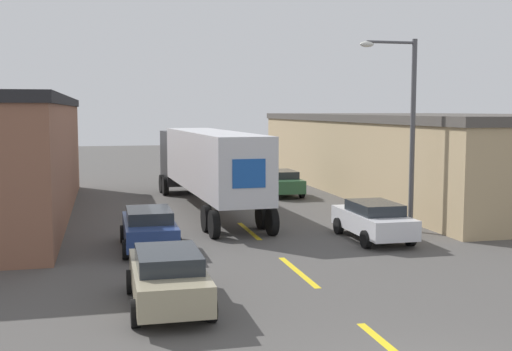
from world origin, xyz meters
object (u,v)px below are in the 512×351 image
object	(u,v)px
semi_truck	(205,161)
parked_car_left_far	(149,228)
parked_car_right_far	(281,182)
parked_car_left_near	(168,276)
street_lamp	(406,121)
parked_car_right_mid	(373,220)

from	to	relation	value
semi_truck	parked_car_left_far	world-z (taller)	semi_truck
semi_truck	parked_car_right_far	world-z (taller)	semi_truck
parked_car_right_far	parked_car_left_near	distance (m)	21.17
semi_truck	street_lamp	size ratio (longest dim) A/B	2.12
parked_car_right_far	parked_car_right_mid	distance (m)	12.97
semi_truck	street_lamp	bearing A→B (deg)	-51.11
semi_truck	parked_car_left_far	bearing A→B (deg)	-113.79
street_lamp	parked_car_right_mid	bearing A→B (deg)	-146.33
semi_truck	parked_car_left_near	xyz separation A→B (m)	(-3.30, -15.42, -1.61)
parked_car_right_mid	street_lamp	bearing A→B (deg)	33.67
parked_car_right_far	street_lamp	world-z (taller)	street_lamp
parked_car_left_near	semi_truck	bearing A→B (deg)	77.91
semi_truck	parked_car_right_far	bearing A→B (deg)	36.38
parked_car_left_far	parked_car_right_far	bearing A→B (deg)	56.95
semi_truck	street_lamp	world-z (taller)	street_lamp
parked_car_right_far	parked_car_left_far	size ratio (longest dim) A/B	1.00
semi_truck	parked_car_right_mid	size ratio (longest dim) A/B	3.69
parked_car_right_far	street_lamp	distance (m)	12.42
parked_car_left_near	street_lamp	size ratio (longest dim) A/B	0.57
parked_car_right_far	street_lamp	xyz separation A→B (m)	(1.88, -11.72, 3.65)
parked_car_left_far	street_lamp	world-z (taller)	street_lamp
semi_truck	parked_car_left_near	size ratio (longest dim) A/B	3.69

